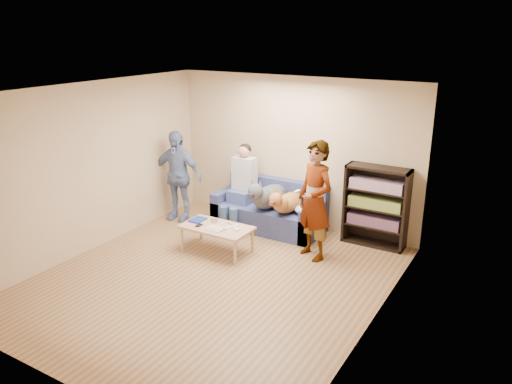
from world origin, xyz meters
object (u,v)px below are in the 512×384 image
Objects in this scene: camera_silver at (215,221)px; person_standing_left at (177,176)px; person_standing_right at (315,201)px; coffee_table at (217,229)px; bookshelf at (376,205)px; person_seated at (241,183)px; dog_tan at (286,202)px; dog_gray at (267,196)px; sofa at (270,212)px; notebook_blue at (198,220)px.

person_standing_left is at bearing 151.95° from camera_silver.
person_standing_right reaches higher than coffee_table.
coffee_table is at bearing -45.00° from camera_silver.
coffee_table is at bearing -143.02° from bookshelf.
camera_silver is 1.11m from person_seated.
person_standing_left is 1.45× the size of dog_tan.
bookshelf is (1.75, 0.41, 0.04)m from dog_gray.
dog_tan is at bearing 58.78° from coffee_table.
dog_gray is at bearing -166.75° from bookshelf.
dog_gray reaches higher than coffee_table.
person_standing_right is 1.40× the size of bookshelf.
person_seated is at bearing 8.94° from person_standing_left.
sofa is at bearing -172.60° from bookshelf.
dog_tan reaches higher than notebook_blue.
dog_tan reaches higher than sofa.
coffee_table is (0.28, -1.17, -0.40)m from person_seated.
notebook_blue is 0.24× the size of coffee_table.
notebook_blue is 0.14× the size of sofa.
sofa is 1.51× the size of dog_gray.
coffee_table is (0.40, -0.05, -0.06)m from notebook_blue.
camera_silver is 1.09m from dog_gray.
notebook_blue is at bearing -136.28° from person_standing_right.
dog_gray is at bearing 1.87° from person_standing_left.
coffee_table is (0.12, -0.12, -0.07)m from camera_silver.
camera_silver is at bearing -106.47° from sofa.
camera_silver is 0.10× the size of dog_tan.
dog_gray is 1.14× the size of coffee_table.
dog_gray reaches higher than sofa.
notebook_blue is (-1.78, -0.54, -0.48)m from person_standing_right.
coffee_table is at bearing -76.70° from person_seated.
person_standing_right reaches higher than notebook_blue.
coffee_table is 0.85× the size of bookshelf.
dog_tan is at bearing -5.11° from dog_gray.
notebook_blue is at bearing -165.96° from camera_silver.
person_seated reaches higher than bookshelf.
dog_gray is 0.97× the size of bookshelf.
sofa is (-1.15, 0.70, -0.63)m from person_standing_right.
dog_gray is (0.68, 1.06, 0.21)m from notebook_blue.
person_seated is (0.12, 1.12, 0.34)m from notebook_blue.
camera_silver is (0.28, 0.07, 0.01)m from notebook_blue.
person_standing_left is 1.33m from notebook_blue.
person_seated reaches higher than dog_tan.
person_standing_left is at bearing 150.22° from coffee_table.
sofa is at bearing 73.53° from camera_silver.
bookshelf is at bearing 81.97° from person_standing_right.
person_standing_left is 1.26× the size of bookshelf.
person_seated is at bearing 174.70° from dog_gray.
camera_silver is (1.30, -0.69, -0.38)m from person_standing_left.
dog_tan reaches higher than camera_silver.
coffee_table is (-0.23, -1.29, 0.09)m from sofa.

